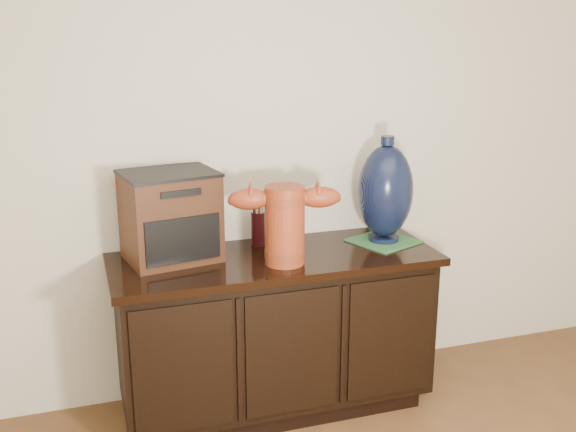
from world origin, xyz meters
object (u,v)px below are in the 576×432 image
object	(u,v)px
sideboard	(275,331)
terracotta_vessel	(285,220)
tv_radio	(170,216)
lamp_base	(385,192)
spray_can	(258,226)

from	to	relation	value
sideboard	terracotta_vessel	xyz separation A→B (m)	(0.01, -0.11, 0.56)
sideboard	terracotta_vessel	bearing A→B (deg)	-82.79
tv_radio	lamp_base	distance (m)	1.00
tv_radio	spray_can	xyz separation A→B (m)	(0.41, 0.07, -0.10)
tv_radio	lamp_base	world-z (taller)	lamp_base
tv_radio	lamp_base	size ratio (longest dim) A/B	0.88
terracotta_vessel	tv_radio	bearing A→B (deg)	167.36
terracotta_vessel	spray_can	bearing A→B (deg)	110.72
spray_can	terracotta_vessel	bearing A→B (deg)	-81.18
tv_radio	lamp_base	xyz separation A→B (m)	(0.99, -0.07, 0.05)
terracotta_vessel	spray_can	xyz separation A→B (m)	(-0.04, 0.28, -0.10)
tv_radio	spray_can	bearing A→B (deg)	-1.11
lamp_base	terracotta_vessel	bearing A→B (deg)	-165.37
lamp_base	tv_radio	bearing A→B (deg)	176.15
tv_radio	sideboard	bearing A→B (deg)	-23.37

